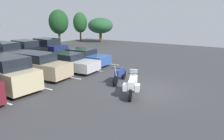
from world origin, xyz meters
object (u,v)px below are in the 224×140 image
(car_champagne, at_px, (7,74))
(car_far_charcoal, at_px, (5,53))
(car_silver, at_px, (69,62))
(car_far_black, at_px, (27,50))
(motorcycle_second, at_px, (120,74))
(car_blue, at_px, (83,57))
(car_tan, at_px, (37,65))
(motorcycle_touring, at_px, (132,85))
(car_far_navy, at_px, (48,47))

(car_champagne, distance_m, car_far_charcoal, 8.29)
(car_silver, xyz_separation_m, car_far_black, (1.63, 7.37, 0.19))
(car_far_charcoal, distance_m, car_far_black, 2.67)
(car_champagne, xyz_separation_m, car_far_charcoal, (4.32, 7.07, -0.03))
(car_far_black, bearing_deg, motorcycle_second, -100.14)
(car_silver, distance_m, car_blue, 2.42)
(car_tan, relative_size, car_far_charcoal, 1.13)
(motorcycle_touring, distance_m, car_far_navy, 15.38)
(car_champagne, bearing_deg, car_blue, 4.41)
(motorcycle_touring, height_order, car_tan, car_tan)
(motorcycle_second, relative_size, car_far_navy, 0.51)
(car_silver, height_order, car_far_navy, car_far_navy)
(motorcycle_second, distance_m, car_far_charcoal, 11.98)
(car_tan, bearing_deg, car_blue, -2.02)
(car_tan, bearing_deg, car_far_charcoal, 76.45)
(car_tan, distance_m, car_far_navy, 9.37)
(car_tan, relative_size, car_silver, 1.04)
(motorcycle_touring, height_order, motorcycle_second, motorcycle_touring)
(car_silver, bearing_deg, car_champagne, -178.93)
(car_far_black, height_order, car_far_navy, car_far_black)
(car_far_navy, bearing_deg, car_tan, -136.41)
(car_champagne, distance_m, car_far_navy, 12.00)
(car_far_black, bearing_deg, motorcycle_touring, -105.47)
(car_silver, bearing_deg, car_tan, 165.20)
(motorcycle_touring, height_order, car_far_charcoal, car_far_charcoal)
(car_far_black, bearing_deg, car_tan, -121.81)
(car_champagne, xyz_separation_m, car_far_black, (6.96, 7.47, -0.09))
(motorcycle_touring, relative_size, car_far_charcoal, 0.48)
(car_tan, xyz_separation_m, car_far_black, (4.16, 6.70, 0.03))
(car_tan, relative_size, car_far_black, 1.11)
(car_far_black, xyz_separation_m, car_far_navy, (2.62, -0.25, -0.01))
(car_far_charcoal, bearing_deg, car_tan, -103.55)
(car_far_charcoal, bearing_deg, car_champagne, -121.40)
(motorcycle_touring, relative_size, car_silver, 0.44)
(car_far_navy, bearing_deg, car_champagne, -142.98)
(motorcycle_second, bearing_deg, car_blue, 61.73)
(car_far_navy, bearing_deg, car_far_charcoal, -178.34)
(car_silver, bearing_deg, car_far_charcoal, 98.22)
(car_far_charcoal, distance_m, car_far_navy, 5.27)
(car_far_black, distance_m, car_far_navy, 2.64)
(car_far_charcoal, bearing_deg, motorcycle_touring, -95.31)
(motorcycle_second, height_order, car_blue, car_blue)
(car_silver, bearing_deg, car_far_black, 77.51)
(car_tan, relative_size, car_far_navy, 1.09)
(car_silver, xyz_separation_m, car_blue, (2.37, 0.49, -0.02))
(motorcycle_second, xyz_separation_m, car_far_black, (2.21, 12.37, 0.34))
(car_blue, bearing_deg, car_far_navy, 74.13)
(motorcycle_touring, relative_size, motorcycle_second, 0.90)
(motorcycle_touring, height_order, car_silver, car_silver)
(motorcycle_second, bearing_deg, car_far_black, 79.86)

